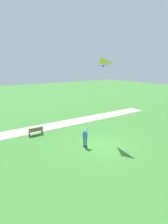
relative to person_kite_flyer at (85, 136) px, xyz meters
The scene contains 5 objects.
ground_plane 1.78m from the person_kite_flyer, 114.87° to the right, with size 120.00×120.00×0.00m, color #3D7F33.
walkway_path 6.86m from the person_kite_flyer, ahead, with size 2.40×32.00×0.02m, color #ADA393.
person_kite_flyer is the anchor object (origin of this frame).
flying_kite 6.84m from the person_kite_flyer, 70.27° to the right, with size 1.69×2.41×6.07m.
park_bench_near_walkway 5.95m from the person_kite_flyer, 28.31° to the left, with size 0.54×1.53×0.88m.
Camera 1 is at (-9.97, 8.96, 7.03)m, focal length 25.19 mm.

